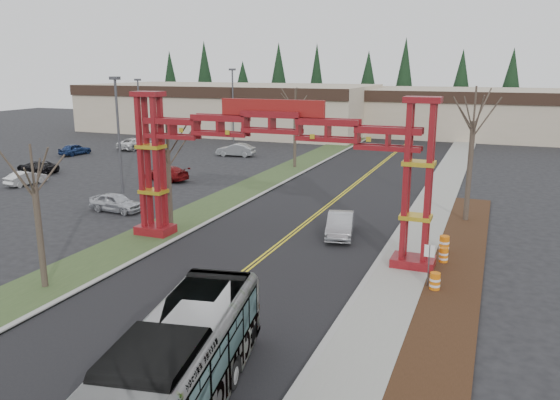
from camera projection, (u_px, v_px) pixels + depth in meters
The scene contains 32 objects.
road at pixel (311, 219), 37.91m from camera, with size 12.00×110.00×0.02m, color black.
lane_line_left at pixel (309, 219), 37.95m from camera, with size 0.12×100.00×0.01m, color yellow.
lane_line_right at pixel (313, 219), 37.87m from camera, with size 0.12×100.00×0.01m, color yellow.
curb_right at pixel (400, 228), 35.68m from camera, with size 0.30×110.00×0.15m, color #A09F9B.
sidewalk_right at pixel (423, 230), 35.16m from camera, with size 2.60×110.00×0.14m, color gray.
landscape_strip at pixel (440, 344), 20.69m from camera, with size 2.60×50.00×0.12m, color #301E10.
grass_median at pixel (210, 208), 40.79m from camera, with size 4.00×110.00×0.08m, color #314824.
curb_left at pixel (232, 210), 40.11m from camera, with size 0.30×110.00×0.15m, color #A09F9B.
gateway_arch at pixel (272, 147), 30.18m from camera, with size 18.20×1.60×8.90m.
retail_building_west at pixel (230, 108), 90.19m from camera, with size 46.00×22.30×7.50m.
retail_building_east at pixel (489, 113), 83.04m from camera, with size 38.00×20.30×7.00m.
conifer_treeline at pixel (433, 89), 96.72m from camera, with size 116.10×5.60×13.00m.
transit_bus at pixel (172, 378), 15.77m from camera, with size 2.63×11.24×3.13m, color #ADB0B5.
silver_sedan at pixel (340, 225), 33.98m from camera, with size 1.55×4.45×1.47m, color #A5A8AD.
parked_car_near_a at pixel (116, 202), 39.77m from camera, with size 1.63×4.05×1.38m, color #BABCC3.
parked_car_near_b at pixel (26, 178), 48.81m from camera, with size 1.31×3.77×1.24m, color silver.
parked_car_near_c at pixel (37, 167), 54.43m from camera, with size 2.08×4.51×1.25m, color black.
parked_car_mid_a at pixel (166, 173), 50.76m from camera, with size 1.89×4.66×1.35m, color maroon.
parked_car_mid_b at pixel (75, 149), 65.41m from camera, with size 1.60×3.98×1.36m, color navy.
parked_car_far_a at pixel (236, 150), 64.49m from camera, with size 1.59×4.56×1.50m, color #A4A8AB.
parked_car_far_b at pixel (136, 144), 69.99m from camera, with size 2.45×5.31×1.47m, color white.
bare_tree_median_near at pixel (34, 187), 25.01m from camera, with size 2.98×2.98×6.94m.
bare_tree_median_mid at pixel (168, 150), 34.87m from camera, with size 3.11×3.11×7.19m.
bare_tree_median_far at pixel (295, 110), 55.93m from camera, with size 3.15×3.15×8.12m.
bare_tree_right_far at pixel (474, 122), 35.83m from camera, with size 3.47×3.47×9.12m.
light_pole_near at pixel (118, 127), 44.61m from camera, with size 0.83×0.41×9.56m.
light_pole_mid at pixel (139, 110), 67.31m from camera, with size 0.77×0.39×8.91m.
light_pole_far at pixel (233, 100), 76.11m from camera, with size 0.88×0.44×10.10m.
street_sign at pixel (429, 257), 25.80m from camera, with size 0.49×0.06×2.15m.
barrel_south at pixel (435, 282), 25.62m from camera, with size 0.50×0.50×0.93m.
barrel_mid at pixel (443, 256), 29.23m from camera, with size 0.49×0.49×0.90m.
barrel_north at pixel (444, 245), 30.81m from camera, with size 0.57×0.57×1.05m.
Camera 1 is at (11.55, -9.70, 10.31)m, focal length 35.00 mm.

